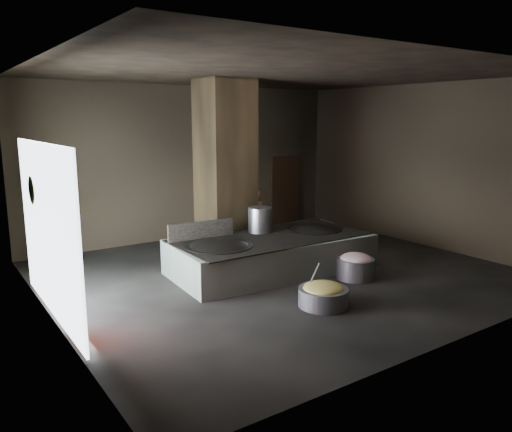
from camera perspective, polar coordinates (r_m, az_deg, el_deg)
floor at (r=11.73m, az=2.67°, el=-6.76°), size 10.00×9.00×0.10m
ceiling at (r=11.21m, az=2.89°, el=16.22°), size 10.00×9.00×0.10m
back_wall at (r=15.11m, az=-7.74°, el=6.08°), size 10.00×0.10×4.50m
front_wall at (r=8.13m, az=22.49°, el=1.07°), size 10.00×0.10×4.50m
left_wall at (r=9.16m, az=-23.35°, el=2.05°), size 0.10×9.00×4.50m
right_wall at (r=14.83m, az=18.61°, el=5.51°), size 0.10×9.00×4.50m
pillar at (r=12.65m, az=-3.54°, el=5.19°), size 1.20×1.20×4.50m
hearth_platform at (r=11.79m, az=1.76°, el=-4.36°), size 4.78×2.51×0.81m
platform_cap at (r=11.69m, az=1.77°, el=-2.42°), size 4.55×2.18×0.03m
wok_left at (r=10.90m, az=-4.26°, el=-3.80°), size 1.47×1.47×0.40m
wok_left_rim at (r=10.88m, az=-4.27°, el=-3.45°), size 1.50×1.50×0.05m
wok_right at (r=12.56m, az=6.62°, el=-1.84°), size 1.36×1.36×0.38m
wok_right_rim at (r=12.55m, az=6.63°, el=-1.53°), size 1.39×1.39×0.05m
stock_pot at (r=12.09m, az=0.44°, el=-0.43°), size 0.57×0.57×0.61m
splash_guard at (r=11.51m, az=-6.28°, el=-1.60°), size 1.62×0.16×0.40m
cook at (r=13.78m, az=-0.12°, el=-0.32°), size 0.65×0.47×1.64m
veg_basin at (r=9.78m, az=7.69°, el=-9.17°), size 1.27×1.27×0.35m
veg_fill at (r=9.72m, az=7.72°, el=-8.21°), size 0.79×0.79×0.24m
ladle at (r=9.66m, az=6.48°, el=-7.04°), size 0.03×0.38×0.68m
meat_basin at (r=11.50m, az=11.28°, el=-5.88°), size 0.87×0.87×0.46m
meat_fill at (r=11.44m, az=11.32°, el=-4.83°), size 0.70×0.70×0.27m
doorway_near at (r=15.73m, az=-3.56°, el=2.13°), size 1.18×0.08×2.38m
doorway_near_glow at (r=15.39m, az=-4.06°, el=1.73°), size 0.80×0.04×1.90m
doorway_far at (r=17.07m, az=3.38°, el=2.84°), size 1.18×0.08×2.38m
doorway_far_glow at (r=17.20m, az=3.17°, el=2.74°), size 0.74×0.04×1.76m
left_opening at (r=9.48m, az=-22.70°, el=-1.62°), size 0.04×4.20×3.10m
pavilion_sliver at (r=8.47m, az=-20.01°, el=-8.17°), size 0.05×0.90×1.70m
tree_silhouette at (r=10.47m, az=-23.66°, el=2.77°), size 0.28×1.10×1.10m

